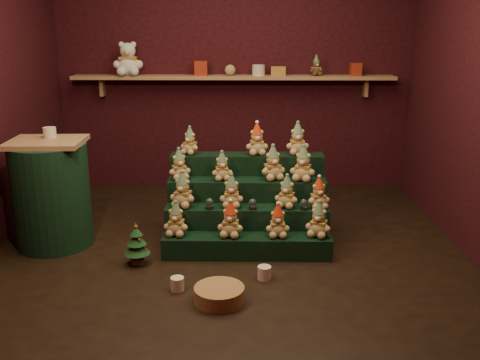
{
  "coord_description": "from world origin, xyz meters",
  "views": [
    {
      "loc": [
        0.16,
        -4.19,
        1.85
      ],
      "look_at": [
        0.1,
        0.25,
        0.57
      ],
      "focal_mm": 40.0,
      "sensor_mm": 36.0,
      "label": 1
    }
  ],
  "objects_px": {
    "snow_globe_c": "(304,204)",
    "wicker_basket": "(219,295)",
    "brown_bear": "(316,66)",
    "mini_christmas_tree": "(137,244)",
    "riser_tier_front": "(247,246)",
    "white_bear": "(128,54)",
    "mug_right": "(264,273)",
    "side_table": "(51,194)",
    "snow_globe_a": "(209,204)",
    "snow_globe_b": "(253,204)",
    "mug_left": "(177,284)"
  },
  "relations": [
    {
      "from": "snow_globe_c",
      "to": "white_bear",
      "type": "height_order",
      "value": "white_bear"
    },
    {
      "from": "riser_tier_front",
      "to": "white_bear",
      "type": "distance_m",
      "value": 2.75
    },
    {
      "from": "snow_globe_c",
      "to": "white_bear",
      "type": "relative_size",
      "value": 0.2
    },
    {
      "from": "snow_globe_a",
      "to": "mini_christmas_tree",
      "type": "xyz_separation_m",
      "value": [
        -0.56,
        -0.32,
        -0.24
      ]
    },
    {
      "from": "riser_tier_front",
      "to": "wicker_basket",
      "type": "height_order",
      "value": "riser_tier_front"
    },
    {
      "from": "mug_right",
      "to": "mug_left",
      "type": "bearing_deg",
      "value": -163.88
    },
    {
      "from": "riser_tier_front",
      "to": "brown_bear",
      "type": "bearing_deg",
      "value": 68.45
    },
    {
      "from": "riser_tier_front",
      "to": "mug_left",
      "type": "bearing_deg",
      "value": -129.9
    },
    {
      "from": "brown_bear",
      "to": "mug_right",
      "type": "bearing_deg",
      "value": -123.87
    },
    {
      "from": "snow_globe_c",
      "to": "snow_globe_b",
      "type": "bearing_deg",
      "value": -180.0
    },
    {
      "from": "riser_tier_front",
      "to": "snow_globe_c",
      "type": "relative_size",
      "value": 15.37
    },
    {
      "from": "riser_tier_front",
      "to": "snow_globe_a",
      "type": "height_order",
      "value": "snow_globe_a"
    },
    {
      "from": "snow_globe_a",
      "to": "mug_left",
      "type": "xyz_separation_m",
      "value": [
        -0.19,
        -0.76,
        -0.36
      ]
    },
    {
      "from": "riser_tier_front",
      "to": "mini_christmas_tree",
      "type": "bearing_deg",
      "value": -169.55
    },
    {
      "from": "wicker_basket",
      "to": "mug_left",
      "type": "bearing_deg",
      "value": 151.99
    },
    {
      "from": "snow_globe_c",
      "to": "wicker_basket",
      "type": "xyz_separation_m",
      "value": [
        -0.67,
        -0.93,
        -0.35
      ]
    },
    {
      "from": "mini_christmas_tree",
      "to": "mug_left",
      "type": "bearing_deg",
      "value": -49.32
    },
    {
      "from": "mug_left",
      "to": "wicker_basket",
      "type": "distance_m",
      "value": 0.35
    },
    {
      "from": "mini_christmas_tree",
      "to": "wicker_basket",
      "type": "height_order",
      "value": "mini_christmas_tree"
    },
    {
      "from": "mug_left",
      "to": "mug_right",
      "type": "bearing_deg",
      "value": 16.12
    },
    {
      "from": "riser_tier_front",
      "to": "snow_globe_a",
      "type": "bearing_deg",
      "value": 153.23
    },
    {
      "from": "snow_globe_a",
      "to": "side_table",
      "type": "height_order",
      "value": "side_table"
    },
    {
      "from": "side_table",
      "to": "mug_left",
      "type": "height_order",
      "value": "side_table"
    },
    {
      "from": "snow_globe_a",
      "to": "brown_bear",
      "type": "height_order",
      "value": "brown_bear"
    },
    {
      "from": "mini_christmas_tree",
      "to": "mug_right",
      "type": "distance_m",
      "value": 1.05
    },
    {
      "from": "snow_globe_c",
      "to": "riser_tier_front",
      "type": "bearing_deg",
      "value": -161.59
    },
    {
      "from": "snow_globe_a",
      "to": "snow_globe_b",
      "type": "relative_size",
      "value": 1.05
    },
    {
      "from": "snow_globe_b",
      "to": "mini_christmas_tree",
      "type": "distance_m",
      "value": 1.01
    },
    {
      "from": "mug_right",
      "to": "white_bear",
      "type": "relative_size",
      "value": 0.23
    },
    {
      "from": "side_table",
      "to": "brown_bear",
      "type": "bearing_deg",
      "value": 31.89
    },
    {
      "from": "white_bear",
      "to": "brown_bear",
      "type": "xyz_separation_m",
      "value": [
        2.08,
        -0.0,
        -0.12
      ]
    },
    {
      "from": "riser_tier_front",
      "to": "wicker_basket",
      "type": "xyz_separation_m",
      "value": [
        -0.19,
        -0.77,
        -0.03
      ]
    },
    {
      "from": "snow_globe_b",
      "to": "brown_bear",
      "type": "height_order",
      "value": "brown_bear"
    },
    {
      "from": "snow_globe_b",
      "to": "brown_bear",
      "type": "relative_size",
      "value": 0.43
    },
    {
      "from": "wicker_basket",
      "to": "side_table",
      "type": "bearing_deg",
      "value": 145.82
    },
    {
      "from": "mini_christmas_tree",
      "to": "white_bear",
      "type": "distance_m",
      "value": 2.53
    },
    {
      "from": "snow_globe_b",
      "to": "snow_globe_a",
      "type": "bearing_deg",
      "value": 180.0
    },
    {
      "from": "side_table",
      "to": "mug_right",
      "type": "distance_m",
      "value": 1.98
    },
    {
      "from": "snow_globe_a",
      "to": "mini_christmas_tree",
      "type": "distance_m",
      "value": 0.69
    },
    {
      "from": "riser_tier_front",
      "to": "snow_globe_b",
      "type": "relative_size",
      "value": 15.23
    },
    {
      "from": "wicker_basket",
      "to": "white_bear",
      "type": "distance_m",
      "value": 3.28
    },
    {
      "from": "snow_globe_b",
      "to": "mug_right",
      "type": "distance_m",
      "value": 0.68
    },
    {
      "from": "riser_tier_front",
      "to": "wicker_basket",
      "type": "distance_m",
      "value": 0.79
    },
    {
      "from": "white_bear",
      "to": "wicker_basket",
      "type": "bearing_deg",
      "value": -72.06
    },
    {
      "from": "riser_tier_front",
      "to": "mug_right",
      "type": "relative_size",
      "value": 13.44
    },
    {
      "from": "snow_globe_b",
      "to": "wicker_basket",
      "type": "xyz_separation_m",
      "value": [
        -0.24,
        -0.93,
        -0.35
      ]
    },
    {
      "from": "wicker_basket",
      "to": "brown_bear",
      "type": "distance_m",
      "value": 3.16
    },
    {
      "from": "snow_globe_c",
      "to": "wicker_basket",
      "type": "relative_size",
      "value": 0.26
    },
    {
      "from": "side_table",
      "to": "brown_bear",
      "type": "xyz_separation_m",
      "value": [
        2.44,
        1.67,
        0.97
      ]
    },
    {
      "from": "snow_globe_a",
      "to": "mini_christmas_tree",
      "type": "height_order",
      "value": "snow_globe_a"
    }
  ]
}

